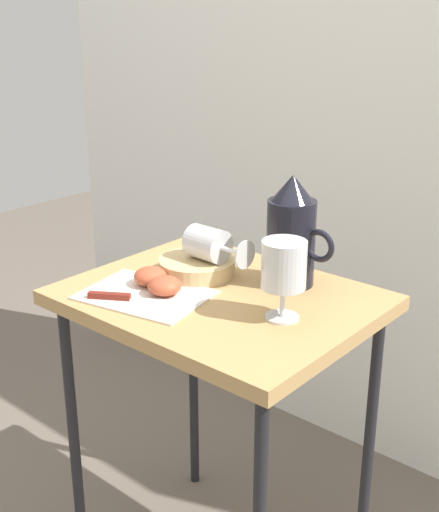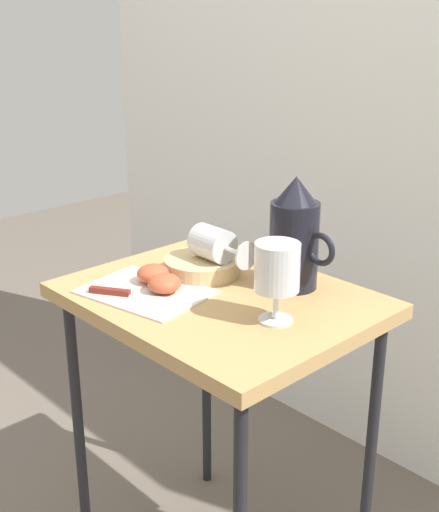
# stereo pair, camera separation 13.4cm
# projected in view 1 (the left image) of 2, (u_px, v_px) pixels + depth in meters

# --- Properties ---
(curtain_drape) EXTENTS (2.40, 0.03, 1.83)m
(curtain_drape) POSITION_uv_depth(u_px,v_px,m) (384.00, 143.00, 1.76)
(curtain_drape) COLOR white
(curtain_drape) RESTS_ON ground_plane
(table) EXTENTS (0.60, 0.47, 0.71)m
(table) POSITION_uv_depth(u_px,v_px,m) (220.00, 325.00, 1.39)
(table) COLOR tan
(table) RESTS_ON ground_plane
(linen_napkin) EXTENTS (0.27, 0.22, 0.00)m
(linen_napkin) POSITION_uv_depth(u_px,v_px,m) (145.00, 295.00, 1.35)
(linen_napkin) COLOR silver
(linen_napkin) RESTS_ON table
(basket_tray) EXTENTS (0.17, 0.17, 0.03)m
(basket_tray) POSITION_uv_depth(u_px,v_px,m) (197.00, 267.00, 1.46)
(basket_tray) COLOR tan
(basket_tray) RESTS_ON table
(pitcher) EXTENTS (0.15, 0.10, 0.23)m
(pitcher) POSITION_uv_depth(u_px,v_px,m) (291.00, 241.00, 1.38)
(pitcher) COLOR black
(pitcher) RESTS_ON table
(wine_glass_upright) EXTENTS (0.08, 0.08, 0.15)m
(wine_glass_upright) POSITION_uv_depth(u_px,v_px,m) (284.00, 269.00, 1.22)
(wine_glass_upright) COLOR silver
(wine_glass_upright) RESTS_ON table
(wine_glass_tipped_near) EXTENTS (0.15, 0.07, 0.07)m
(wine_glass_tipped_near) POSITION_uv_depth(u_px,v_px,m) (209.00, 244.00, 1.43)
(wine_glass_tipped_near) COLOR silver
(wine_glass_tipped_near) RESTS_ON basket_tray
(apple_half_left) EXTENTS (0.07, 0.07, 0.04)m
(apple_half_left) POSITION_uv_depth(u_px,v_px,m) (150.00, 276.00, 1.39)
(apple_half_left) COLOR #C15133
(apple_half_left) RESTS_ON linen_napkin
(apple_half_right) EXTENTS (0.07, 0.07, 0.04)m
(apple_half_right) POSITION_uv_depth(u_px,v_px,m) (164.00, 286.00, 1.35)
(apple_half_right) COLOR #C15133
(apple_half_right) RESTS_ON linen_napkin
(knife) EXTENTS (0.19, 0.13, 0.01)m
(knife) POSITION_uv_depth(u_px,v_px,m) (126.00, 298.00, 1.33)
(knife) COLOR silver
(knife) RESTS_ON linen_napkin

